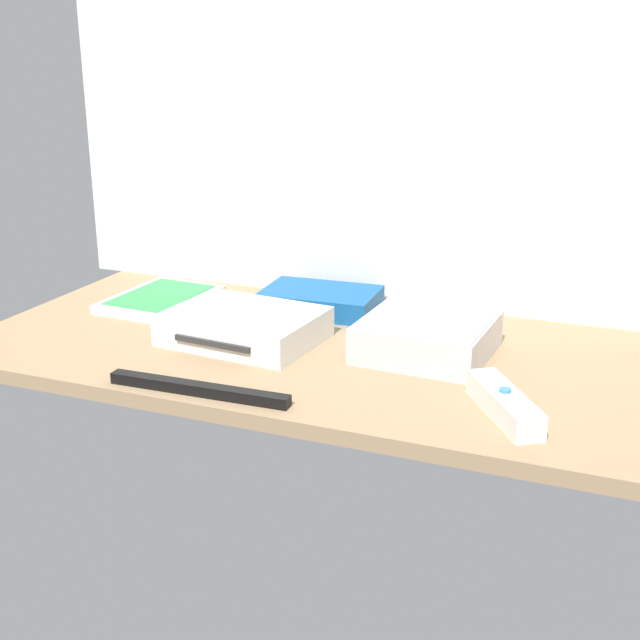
{
  "coord_description": "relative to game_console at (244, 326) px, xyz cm",
  "views": [
    {
      "loc": [
        41.81,
        -103.28,
        41.22
      ],
      "look_at": [
        0.0,
        0.0,
        4.0
      ],
      "focal_mm": 47.12,
      "sensor_mm": 36.0,
      "label": 1
    }
  ],
  "objects": [
    {
      "name": "ground_plane",
      "position": [
        11.09,
        1.69,
        -3.2
      ],
      "size": [
        100.0,
        48.0,
        2.0
      ],
      "primitive_type": "cube",
      "color": "#9E7F5B",
      "rests_on": "ground"
    },
    {
      "name": "game_case",
      "position": [
        -21.01,
        10.97,
        -1.44
      ],
      "size": [
        14.51,
        19.64,
        1.56
      ],
      "rotation": [
        0.0,
        0.0,
        -0.05
      ],
      "color": "white",
      "rests_on": "ground_plane"
    },
    {
      "name": "network_router",
      "position": [
        4.8,
        17.36,
        -0.5
      ],
      "size": [
        18.62,
        13.09,
        3.4
      ],
      "rotation": [
        0.0,
        0.0,
        0.05
      ],
      "color": "#145193",
      "rests_on": "ground_plane"
    },
    {
      "name": "remote_wand",
      "position": [
        39.37,
        -11.65,
        -0.69
      ],
      "size": [
        11.14,
        14.34,
        3.4
      ],
      "rotation": [
        0.0,
        0.0,
        0.58
      ],
      "color": "white",
      "rests_on": "ground_plane"
    },
    {
      "name": "mini_computer",
      "position": [
        25.8,
        4.59,
        0.44
      ],
      "size": [
        17.84,
        17.84,
        5.3
      ],
      "rotation": [
        0.0,
        0.0,
        -0.05
      ],
      "color": "silver",
      "rests_on": "ground_plane"
    },
    {
      "name": "back_wall",
      "position": [
        11.09,
        26.29,
        29.8
      ],
      "size": [
        110.0,
        1.2,
        64.0
      ],
      "primitive_type": "cube",
      "color": "white",
      "rests_on": "ground"
    },
    {
      "name": "game_console",
      "position": [
        0.0,
        0.0,
        0.0
      ],
      "size": [
        22.31,
        17.88,
        4.4
      ],
      "rotation": [
        0.0,
        0.0,
        -0.09
      ],
      "color": "white",
      "rests_on": "ground_plane"
    },
    {
      "name": "sensor_bar",
      "position": [
        3.57,
        -19.45,
        -1.5
      ],
      "size": [
        24.04,
        2.5,
        1.4
      ],
      "primitive_type": "cube",
      "rotation": [
        0.0,
        0.0,
        0.03
      ],
      "color": "black",
      "rests_on": "ground_plane"
    }
  ]
}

